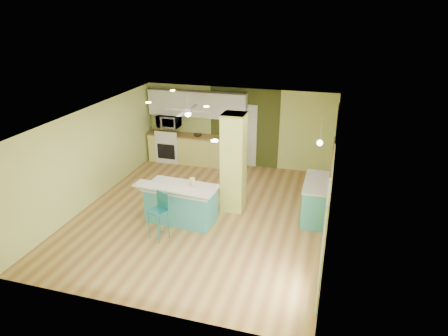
{
  "coord_description": "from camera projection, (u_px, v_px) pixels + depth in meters",
  "views": [
    {
      "loc": [
        2.97,
        -8.3,
        4.88
      ],
      "look_at": [
        0.43,
        0.4,
        1.13
      ],
      "focal_mm": 32.0,
      "sensor_mm": 36.0,
      "label": 1
    }
  ],
  "objects": [
    {
      "name": "wood_panel",
      "position": [
        332.0,
        172.0,
        9.28
      ],
      "size": [
        0.02,
        3.4,
        2.5
      ],
      "primitive_type": "cube",
      "color": "olive",
      "rests_on": "floor"
    },
    {
      "name": "stove",
      "position": [
        170.0,
        147.0,
        13.23
      ],
      "size": [
        0.76,
        0.66,
        1.08
      ],
      "color": "white",
      "rests_on": "floor"
    },
    {
      "name": "microwave",
      "position": [
        169.0,
        121.0,
        12.9
      ],
      "size": [
        0.7,
        0.48,
        0.39
      ],
      "primitive_type": "imported",
      "color": "silver",
      "rests_on": "wall_back"
    },
    {
      "name": "bar_stool",
      "position": [
        160.0,
        208.0,
        8.72
      ],
      "size": [
        0.47,
        0.47,
        1.09
      ],
      "rotation": [
        0.0,
        0.0,
        -0.41
      ],
      "color": "teal",
      "rests_on": "floor"
    },
    {
      "name": "canister",
      "position": [
        192.0,
        182.0,
        9.4
      ],
      "size": [
        0.13,
        0.13,
        0.19
      ],
      "primitive_type": "cylinder",
      "color": "yellow",
      "rests_on": "peninsula"
    },
    {
      "name": "wall_front",
      "position": [
        130.0,
        247.0,
        6.41
      ],
      "size": [
        6.0,
        0.01,
        2.5
      ],
      "primitive_type": "cube",
      "color": "#CED974",
      "rests_on": "floor"
    },
    {
      "name": "side_counter",
      "position": [
        316.0,
        199.0,
        9.67
      ],
      "size": [
        0.63,
        1.48,
        0.95
      ],
      "color": "teal",
      "rests_on": "floor"
    },
    {
      "name": "interior_door",
      "position": [
        244.0,
        136.0,
        12.63
      ],
      "size": [
        0.82,
        0.05,
        2.0
      ],
      "primitive_type": "cube",
      "color": "white",
      "rests_on": "floor"
    },
    {
      "name": "olive_accent",
      "position": [
        244.0,
        128.0,
        12.56
      ],
      "size": [
        2.2,
        0.02,
        2.5
      ],
      "primitive_type": "cube",
      "color": "#3E451B",
      "rests_on": "floor"
    },
    {
      "name": "wall_decor",
      "position": [
        332.0,
        157.0,
        9.35
      ],
      "size": [
        0.03,
        0.9,
        0.7
      ],
      "primitive_type": "cube",
      "color": "brown",
      "rests_on": "wood_panel"
    },
    {
      "name": "ceiling_fan",
      "position": [
        188.0,
        111.0,
        11.26
      ],
      "size": [
        1.41,
        1.41,
        0.61
      ],
      "color": "silver",
      "rests_on": "ceiling"
    },
    {
      "name": "fruit_bowl",
      "position": [
        198.0,
        135.0,
        12.78
      ],
      "size": [
        0.31,
        0.31,
        0.07
      ],
      "primitive_type": "imported",
      "rotation": [
        0.0,
        0.0,
        0.17
      ],
      "color": "#382117",
      "rests_on": "kitchen_run"
    },
    {
      "name": "french_door",
      "position": [
        323.0,
        246.0,
        6.79
      ],
      "size": [
        0.04,
        1.08,
        2.1
      ],
      "primitive_type": "cube",
      "color": "silver",
      "rests_on": "floor"
    },
    {
      "name": "wall_left",
      "position": [
        92.0,
        155.0,
        10.3
      ],
      "size": [
        0.01,
        7.0,
        2.5
      ],
      "primitive_type": "cube",
      "color": "#CED974",
      "rests_on": "floor"
    },
    {
      "name": "wall_right",
      "position": [
        331.0,
        182.0,
        8.74
      ],
      "size": [
        0.01,
        7.0,
        2.5
      ],
      "primitive_type": "cube",
      "color": "#CED974",
      "rests_on": "floor"
    },
    {
      "name": "column",
      "position": [
        234.0,
        163.0,
        9.8
      ],
      "size": [
        0.55,
        0.55,
        2.5
      ],
      "primitive_type": "cube",
      "color": "#BEC65C",
      "rests_on": "floor"
    },
    {
      "name": "pendant_lamp",
      "position": [
        320.0,
        143.0,
        9.26
      ],
      "size": [
        0.14,
        0.14,
        0.69
      ],
      "color": "silver",
      "rests_on": "ceiling"
    },
    {
      "name": "kitchen_run",
      "position": [
        197.0,
        150.0,
        12.99
      ],
      "size": [
        3.25,
        0.63,
        0.94
      ],
      "color": "#E6DE78",
      "rests_on": "floor"
    },
    {
      "name": "upper_cabinets",
      "position": [
        197.0,
        104.0,
        12.53
      ],
      "size": [
        3.2,
        0.34,
        0.8
      ],
      "primitive_type": "cube",
      "color": "silver",
      "rests_on": "wall_back"
    },
    {
      "name": "peninsula",
      "position": [
        181.0,
        203.0,
        9.52
      ],
      "size": [
        1.94,
        1.13,
        1.02
      ],
      "rotation": [
        0.0,
        0.0,
        -0.06
      ],
      "color": "teal",
      "rests_on": "floor"
    },
    {
      "name": "floor",
      "position": [
        203.0,
        214.0,
        10.0
      ],
      "size": [
        6.0,
        7.0,
        0.01
      ],
      "primitive_type": "cube",
      "color": "olive",
      "rests_on": "ground"
    },
    {
      "name": "ceiling",
      "position": [
        201.0,
        117.0,
        9.04
      ],
      "size": [
        6.0,
        7.0,
        0.01
      ],
      "primitive_type": "cube",
      "color": "white",
      "rests_on": "wall_back"
    },
    {
      "name": "wall_back",
      "position": [
        238.0,
        127.0,
        12.63
      ],
      "size": [
        6.0,
        0.01,
        2.5
      ],
      "primitive_type": "cube",
      "color": "#CED974",
      "rests_on": "floor"
    }
  ]
}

